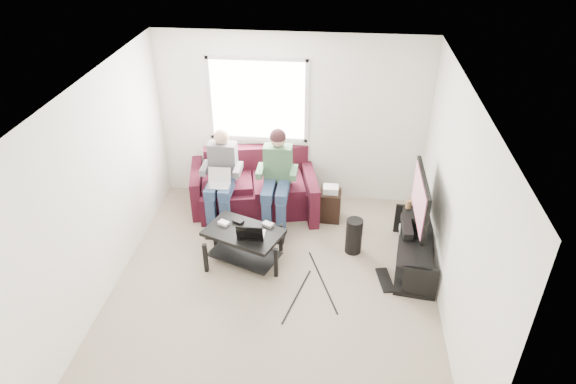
{
  "coord_description": "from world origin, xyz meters",
  "views": [
    {
      "loc": [
        0.68,
        -4.77,
        4.39
      ],
      "look_at": [
        0.12,
        0.6,
        1.06
      ],
      "focal_mm": 32.0,
      "sensor_mm": 36.0,
      "label": 1
    }
  ],
  "objects": [
    {
      "name": "ceiling",
      "position": [
        0.0,
        0.0,
        2.6
      ],
      "size": [
        4.5,
        4.5,
        0.0
      ],
      "primitive_type": "plane",
      "rotation": [
        3.14,
        0.0,
        0.0
      ],
      "color": "white",
      "rests_on": "wall_back"
    },
    {
      "name": "wall_left",
      "position": [
        -2.0,
        0.0,
        1.3
      ],
      "size": [
        0.0,
        4.5,
        4.5
      ],
      "primitive_type": "plane",
      "rotation": [
        1.57,
        0.0,
        1.57
      ],
      "color": "white",
      "rests_on": "floor"
    },
    {
      "name": "controller_a",
      "position": [
        -0.73,
        0.63,
        0.51
      ],
      "size": [
        0.17,
        0.14,
        0.04
      ],
      "primitive_type": "cube",
      "rotation": [
        0.0,
        0.0,
        -0.46
      ],
      "color": "silver",
      "rests_on": "coffee_table"
    },
    {
      "name": "console_white",
      "position": [
        1.77,
        0.3,
        0.28
      ],
      "size": [
        0.3,
        0.22,
        0.06
      ],
      "primitive_type": "cube",
      "color": "silver",
      "rests_on": "tv_stand"
    },
    {
      "name": "laptop_silver",
      "position": [
        -0.94,
        1.29,
        0.74
      ],
      "size": [
        0.36,
        0.29,
        0.24
      ],
      "primitive_type": null,
      "rotation": [
        0.0,
        0.0,
        0.22
      ],
      "color": "silver",
      "rests_on": "person_left"
    },
    {
      "name": "tv_stand",
      "position": [
        1.77,
        0.7,
        0.21
      ],
      "size": [
        0.6,
        1.44,
        0.46
      ],
      "color": "black",
      "rests_on": "floor"
    },
    {
      "name": "end_table",
      "position": [
        0.63,
        1.62,
        0.25
      ],
      "size": [
        0.31,
        0.31,
        0.56
      ],
      "color": "black",
      "rests_on": "floor"
    },
    {
      "name": "console_black",
      "position": [
        1.77,
        0.65,
        0.28
      ],
      "size": [
        0.38,
        0.3,
        0.07
      ],
      "primitive_type": "cube",
      "color": "black",
      "rests_on": "tv_stand"
    },
    {
      "name": "window",
      "position": [
        -0.5,
        2.23,
        1.6
      ],
      "size": [
        1.48,
        0.04,
        1.28
      ],
      "color": "white",
      "rests_on": "wall_back"
    },
    {
      "name": "subwoofer",
      "position": [
        0.98,
        0.87,
        0.25
      ],
      "size": [
        0.22,
        0.22,
        0.51
      ],
      "primitive_type": "cylinder",
      "color": "black",
      "rests_on": "floor"
    },
    {
      "name": "wall_back",
      "position": [
        0.0,
        2.25,
        1.3
      ],
      "size": [
        4.5,
        0.0,
        4.5
      ],
      "primitive_type": "plane",
      "rotation": [
        1.57,
        0.0,
        0.0
      ],
      "color": "white",
      "rests_on": "floor"
    },
    {
      "name": "console_grey",
      "position": [
        1.77,
        1.0,
        0.29
      ],
      "size": [
        0.34,
        0.26,
        0.08
      ],
      "primitive_type": "cube",
      "color": "gray",
      "rests_on": "tv_stand"
    },
    {
      "name": "keyboard_floor",
      "position": [
        1.39,
        0.3,
        0.01
      ],
      "size": [
        0.23,
        0.47,
        0.03
      ],
      "primitive_type": "cube",
      "rotation": [
        0.0,
        0.0,
        0.19
      ],
      "color": "black",
      "rests_on": "floor"
    },
    {
      "name": "controller_b",
      "position": [
        -0.55,
        0.69,
        0.51
      ],
      "size": [
        0.17,
        0.14,
        0.04
      ],
      "primitive_type": "cube",
      "rotation": [
        0.0,
        0.0,
        -0.46
      ],
      "color": "black",
      "rests_on": "coffee_table"
    },
    {
      "name": "floor",
      "position": [
        0.0,
        0.0,
        0.0
      ],
      "size": [
        4.5,
        4.5,
        0.0
      ],
      "primitive_type": "plane",
      "color": "tan",
      "rests_on": "ground"
    },
    {
      "name": "sofa",
      "position": [
        -0.54,
        1.82,
        0.33
      ],
      "size": [
        2.08,
        1.21,
        0.89
      ],
      "color": "#41101F",
      "rests_on": "floor"
    },
    {
      "name": "drink_cup",
      "position": [
        1.72,
        1.33,
        0.52
      ],
      "size": [
        0.08,
        0.08,
        0.12
      ],
      "primitive_type": "cylinder",
      "color": "#B3754D",
      "rests_on": "tv_stand"
    },
    {
      "name": "soundbar",
      "position": [
        1.65,
        0.8,
        0.51
      ],
      "size": [
        0.12,
        0.5,
        0.1
      ],
      "primitive_type": "cube",
      "color": "black",
      "rests_on": "tv_stand"
    },
    {
      "name": "controller_c",
      "position": [
        -0.15,
        0.66,
        0.51
      ],
      "size": [
        0.17,
        0.15,
        0.04
      ],
      "primitive_type": "cube",
      "rotation": [
        0.0,
        0.0,
        -0.51
      ],
      "color": "gray",
      "rests_on": "coffee_table"
    },
    {
      "name": "coffee_table",
      "position": [
        -0.45,
        0.51,
        0.36
      ],
      "size": [
        1.12,
        0.91,
        0.49
      ],
      "color": "black",
      "rests_on": "floor"
    },
    {
      "name": "person_right",
      "position": [
        -0.14,
        1.5,
        0.82
      ],
      "size": [
        0.4,
        0.71,
        1.41
      ],
      "color": "navy",
      "rests_on": "sofa"
    },
    {
      "name": "tv",
      "position": [
        1.77,
        0.8,
        0.92
      ],
      "size": [
        0.12,
        1.1,
        0.81
      ],
      "color": "black",
      "rests_on": "tv_stand"
    },
    {
      "name": "laptop_black",
      "position": [
        -0.33,
        0.43,
        0.61
      ],
      "size": [
        0.41,
        0.38,
        0.24
      ],
      "primitive_type": null,
      "rotation": [
        0.0,
        0.0,
        -0.51
      ],
      "color": "black",
      "rests_on": "coffee_table"
    },
    {
      "name": "person_left",
      "position": [
        -0.94,
        1.48,
        0.76
      ],
      "size": [
        0.4,
        0.7,
        1.37
      ],
      "color": "navy",
      "rests_on": "sofa"
    },
    {
      "name": "wall_front",
      "position": [
        0.0,
        -2.25,
        1.3
      ],
      "size": [
        4.5,
        0.0,
        4.5
      ],
      "primitive_type": "plane",
      "rotation": [
        -1.57,
        0.0,
        0.0
      ],
      "color": "white",
      "rests_on": "floor"
    },
    {
      "name": "wall_right",
      "position": [
        2.0,
        0.0,
        1.3
      ],
      "size": [
        0.0,
        4.5,
        4.5
      ],
      "primitive_type": "plane",
      "rotation": [
        1.57,
        0.0,
        -1.57
      ],
      "color": "white",
      "rests_on": "floor"
    }
  ]
}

